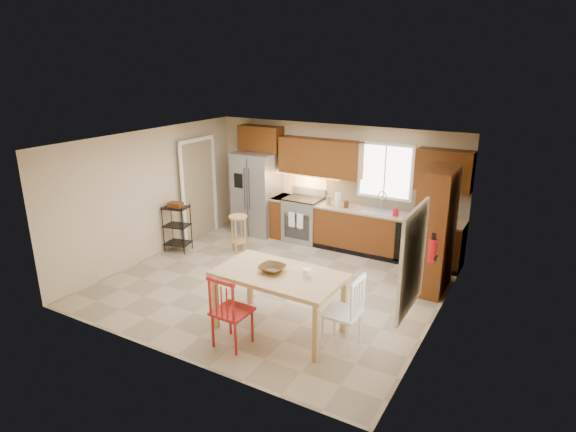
# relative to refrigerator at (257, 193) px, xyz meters

# --- Properties ---
(floor) EXTENTS (5.50, 5.50, 0.00)m
(floor) POSITION_rel_refrigerator_xyz_m (1.70, -2.12, -0.91)
(floor) COLOR tan
(floor) RESTS_ON ground
(ceiling) EXTENTS (5.50, 5.00, 0.02)m
(ceiling) POSITION_rel_refrigerator_xyz_m (1.70, -2.12, 1.59)
(ceiling) COLOR silver
(ceiling) RESTS_ON ground
(wall_back) EXTENTS (5.50, 0.02, 2.50)m
(wall_back) POSITION_rel_refrigerator_xyz_m (1.70, 0.38, 0.34)
(wall_back) COLOR #CCB793
(wall_back) RESTS_ON ground
(wall_front) EXTENTS (5.50, 0.02, 2.50)m
(wall_front) POSITION_rel_refrigerator_xyz_m (1.70, -4.62, 0.34)
(wall_front) COLOR #CCB793
(wall_front) RESTS_ON ground
(wall_left) EXTENTS (0.02, 5.00, 2.50)m
(wall_left) POSITION_rel_refrigerator_xyz_m (-1.05, -2.12, 0.34)
(wall_left) COLOR #CCB793
(wall_left) RESTS_ON ground
(wall_right) EXTENTS (0.02, 5.00, 2.50)m
(wall_right) POSITION_rel_refrigerator_xyz_m (4.45, -2.12, 0.34)
(wall_right) COLOR #CCB793
(wall_right) RESTS_ON ground
(refrigerator) EXTENTS (0.92, 0.75, 1.82)m
(refrigerator) POSITION_rel_refrigerator_xyz_m (0.00, 0.00, 0.00)
(refrigerator) COLOR gray
(refrigerator) RESTS_ON floor
(range_stove) EXTENTS (0.76, 0.63, 0.92)m
(range_stove) POSITION_rel_refrigerator_xyz_m (1.15, 0.06, -0.45)
(range_stove) COLOR gray
(range_stove) RESTS_ON floor
(base_cabinet_narrow) EXTENTS (0.30, 0.60, 0.90)m
(base_cabinet_narrow) POSITION_rel_refrigerator_xyz_m (0.60, 0.08, -0.46)
(base_cabinet_narrow) COLOR #5D2811
(base_cabinet_narrow) RESTS_ON floor
(base_cabinet_run) EXTENTS (2.92, 0.60, 0.90)m
(base_cabinet_run) POSITION_rel_refrigerator_xyz_m (2.99, 0.08, -0.46)
(base_cabinet_run) COLOR #5D2811
(base_cabinet_run) RESTS_ON floor
(dishwasher) EXTENTS (0.60, 0.02, 0.78)m
(dishwasher) POSITION_rel_refrigerator_xyz_m (3.55, -0.22, -0.46)
(dishwasher) COLOR black
(dishwasher) RESTS_ON floor
(backsplash) EXTENTS (2.92, 0.03, 0.55)m
(backsplash) POSITION_rel_refrigerator_xyz_m (2.99, 0.36, 0.27)
(backsplash) COLOR beige
(backsplash) RESTS_ON wall_back
(upper_over_fridge) EXTENTS (1.00, 0.35, 0.55)m
(upper_over_fridge) POSITION_rel_refrigerator_xyz_m (0.00, 0.20, 1.19)
(upper_over_fridge) COLOR #562B0E
(upper_over_fridge) RESTS_ON wall_back
(upper_left_block) EXTENTS (1.80, 0.35, 0.75)m
(upper_left_block) POSITION_rel_refrigerator_xyz_m (1.45, 0.20, 0.92)
(upper_left_block) COLOR #562B0E
(upper_left_block) RESTS_ON wall_back
(upper_right_block) EXTENTS (1.00, 0.35, 0.75)m
(upper_right_block) POSITION_rel_refrigerator_xyz_m (3.95, 0.20, 0.92)
(upper_right_block) COLOR #562B0E
(upper_right_block) RESTS_ON wall_back
(window_back) EXTENTS (1.12, 0.04, 1.12)m
(window_back) POSITION_rel_refrigerator_xyz_m (2.80, 0.35, 0.74)
(window_back) COLOR white
(window_back) RESTS_ON wall_back
(sink) EXTENTS (0.62, 0.46, 0.16)m
(sink) POSITION_rel_refrigerator_xyz_m (2.80, 0.08, -0.05)
(sink) COLOR gray
(sink) RESTS_ON base_cabinet_run
(undercab_glow) EXTENTS (1.60, 0.30, 0.01)m
(undercab_glow) POSITION_rel_refrigerator_xyz_m (1.15, 0.17, 0.52)
(undercab_glow) COLOR #FFBF66
(undercab_glow) RESTS_ON wall_back
(soap_bottle) EXTENTS (0.09, 0.09, 0.19)m
(soap_bottle) POSITION_rel_refrigerator_xyz_m (3.18, -0.02, 0.09)
(soap_bottle) COLOR red
(soap_bottle) RESTS_ON base_cabinet_run
(paper_towel) EXTENTS (0.12, 0.12, 0.28)m
(paper_towel) POSITION_rel_refrigerator_xyz_m (1.95, 0.03, 0.13)
(paper_towel) COLOR white
(paper_towel) RESTS_ON base_cabinet_run
(canister_steel) EXTENTS (0.11, 0.11, 0.18)m
(canister_steel) POSITION_rel_refrigerator_xyz_m (1.75, 0.03, 0.08)
(canister_steel) COLOR gray
(canister_steel) RESTS_ON base_cabinet_run
(canister_wood) EXTENTS (0.10, 0.10, 0.14)m
(canister_wood) POSITION_rel_refrigerator_xyz_m (2.15, -0.00, 0.06)
(canister_wood) COLOR #523116
(canister_wood) RESTS_ON base_cabinet_run
(pantry) EXTENTS (0.50, 0.95, 2.10)m
(pantry) POSITION_rel_refrigerator_xyz_m (4.13, -0.93, 0.14)
(pantry) COLOR #5D2811
(pantry) RESTS_ON floor
(fire_extinguisher) EXTENTS (0.12, 0.12, 0.36)m
(fire_extinguisher) POSITION_rel_refrigerator_xyz_m (4.33, -1.98, 0.19)
(fire_extinguisher) COLOR red
(fire_extinguisher) RESTS_ON wall_right
(window_right) EXTENTS (0.04, 1.02, 1.32)m
(window_right) POSITION_rel_refrigerator_xyz_m (4.38, -3.27, 0.54)
(window_right) COLOR white
(window_right) RESTS_ON wall_right
(doorway) EXTENTS (0.04, 0.95, 2.10)m
(doorway) POSITION_rel_refrigerator_xyz_m (-0.97, -0.82, 0.14)
(doorway) COLOR #8C7A59
(doorway) RESTS_ON wall_left
(dining_table) EXTENTS (1.82, 1.05, 0.87)m
(dining_table) POSITION_rel_refrigerator_xyz_m (2.55, -3.34, -0.47)
(dining_table) COLOR tan
(dining_table) RESTS_ON floor
(chair_red) EXTENTS (0.50, 0.50, 1.05)m
(chair_red) POSITION_rel_refrigerator_xyz_m (2.20, -3.99, -0.38)
(chair_red) COLOR maroon
(chair_red) RESTS_ON floor
(chair_white) EXTENTS (0.50, 0.50, 1.05)m
(chair_white) POSITION_rel_refrigerator_xyz_m (3.50, -3.29, -0.38)
(chair_white) COLOR white
(chair_white) RESTS_ON floor
(table_bowl) EXTENTS (0.37, 0.37, 0.09)m
(table_bowl) POSITION_rel_refrigerator_xyz_m (2.44, -3.34, -0.03)
(table_bowl) COLOR #523116
(table_bowl) RESTS_ON dining_table
(table_jar) EXTENTS (0.15, 0.15, 0.18)m
(table_jar) POSITION_rel_refrigerator_xyz_m (2.95, -3.23, 0.01)
(table_jar) COLOR white
(table_jar) RESTS_ON dining_table
(bar_stool) EXTENTS (0.43, 0.43, 0.77)m
(bar_stool) POSITION_rel_refrigerator_xyz_m (0.32, -1.18, -0.53)
(bar_stool) COLOR tan
(bar_stool) RESTS_ON floor
(utility_cart) EXTENTS (0.55, 0.47, 0.97)m
(utility_cart) POSITION_rel_refrigerator_xyz_m (-0.80, -1.74, -0.42)
(utility_cart) COLOR black
(utility_cart) RESTS_ON floor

